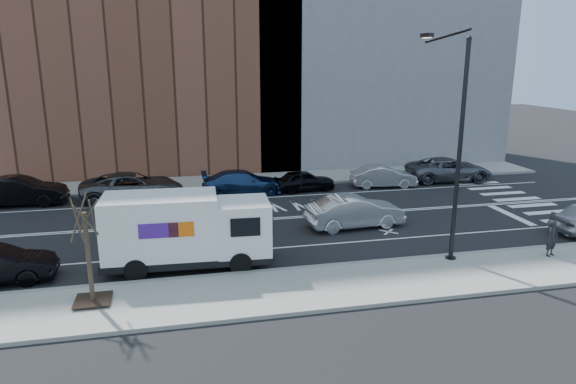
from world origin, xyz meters
name	(u,v)px	position (x,y,z in m)	size (l,w,h in m)	color
ground	(257,220)	(0.00, 0.00, 0.00)	(120.00, 120.00, 0.00)	black
sidewalk_near	(295,290)	(0.00, -8.80, 0.07)	(44.00, 3.60, 0.15)	gray
sidewalk_far	(237,181)	(0.00, 8.80, 0.07)	(44.00, 3.60, 0.15)	gray
curb_near	(285,270)	(0.00, -7.00, 0.08)	(44.00, 0.25, 0.17)	gray
curb_far	(240,187)	(0.00, 7.00, 0.08)	(44.00, 0.25, 0.17)	gray
crosswalk	(524,202)	(16.00, 0.00, 0.00)	(3.00, 14.00, 0.01)	white
road_markings	(257,220)	(0.00, 0.00, 0.00)	(40.00, 8.60, 0.01)	white
bldg_brick	(112,19)	(-8.00, 15.60, 11.00)	(26.00, 10.00, 22.00)	brown
streetlight	(454,139)	(7.00, -6.91, 5.08)	(0.44, 4.02, 9.34)	black
street_tree	(90,267)	(-7.00, -8.40, 1.45)	(1.20, 1.20, 3.75)	black
fedex_van	(186,229)	(-3.74, -5.60, 1.60)	(6.76, 2.62, 3.04)	black
far_parked_b	(20,191)	(-12.87, 5.69, 0.83)	(1.76, 5.04, 1.66)	black
far_parked_c	(132,187)	(-6.65, 5.49, 0.83)	(2.74, 5.95, 1.65)	#44474B
far_parked_d	(243,182)	(0.00, 5.55, 0.74)	(2.07, 5.09, 1.48)	navy
far_parked_e	(304,181)	(3.94, 5.46, 0.67)	(1.57, 3.91, 1.33)	black
far_parked_f	(383,176)	(9.29, 5.33, 0.70)	(1.49, 4.26, 1.40)	#B7B7BC
far_parked_g	(449,169)	(14.40, 6.02, 0.80)	(2.67, 5.79, 1.61)	#55575D
driving_sedan	(355,212)	(4.62, -2.20, 0.81)	(1.71, 4.90, 1.61)	silver
pedestrian	(552,238)	(11.27, -8.03, 0.93)	(0.57, 0.37, 1.56)	black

